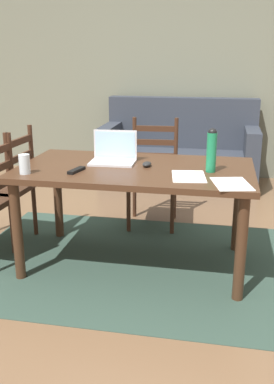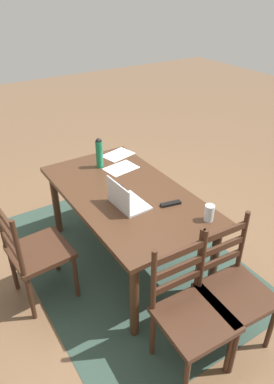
{
  "view_description": "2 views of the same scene",
  "coord_description": "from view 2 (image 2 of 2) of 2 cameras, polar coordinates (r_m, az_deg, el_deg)",
  "views": [
    {
      "loc": [
        0.58,
        -2.92,
        1.48
      ],
      "look_at": [
        0.0,
        0.04,
        0.54
      ],
      "focal_mm": 41.0,
      "sensor_mm": 36.0,
      "label": 1
    },
    {
      "loc": [
        -2.19,
        1.29,
        2.3
      ],
      "look_at": [
        0.05,
        -0.14,
        0.66
      ],
      "focal_mm": 33.06,
      "sensor_mm": 36.0,
      "label": 2
    }
  ],
  "objects": [
    {
      "name": "paper_stack_right",
      "position": [
        3.62,
        -3.07,
        6.03
      ],
      "size": [
        0.27,
        0.34,
        0.0
      ],
      "primitive_type": "cube",
      "rotation": [
        0.0,
        0.0,
        0.23
      ],
      "color": "white",
      "rests_on": "dining_table"
    },
    {
      "name": "chair_left_near",
      "position": [
        2.6,
        15.16,
        -14.95
      ],
      "size": [
        0.47,
        0.47,
        0.95
      ],
      "color": "#3D2316",
      "rests_on": "ground"
    },
    {
      "name": "ground_plane",
      "position": [
        3.43,
        -1.64,
        -10.52
      ],
      "size": [
        14.0,
        14.0,
        0.0
      ],
      "primitive_type": "plane",
      "color": "brown"
    },
    {
      "name": "chair_far_head",
      "position": [
        2.9,
        -16.16,
        -9.32
      ],
      "size": [
        0.47,
        0.47,
        0.95
      ],
      "color": "#3D2316",
      "rests_on": "ground"
    },
    {
      "name": "drinking_glass",
      "position": [
        2.67,
        11.57,
        -3.33
      ],
      "size": [
        0.07,
        0.07,
        0.13
      ],
      "primitive_type": "cylinder",
      "color": "silver",
      "rests_on": "dining_table"
    },
    {
      "name": "area_rug",
      "position": [
        3.43,
        -1.65,
        -10.48
      ],
      "size": [
        2.52,
        1.75,
        0.01
      ],
      "primitive_type": "cube",
      "color": "#2D4238",
      "rests_on": "ground"
    },
    {
      "name": "water_bottle",
      "position": [
        3.33,
        -6.1,
        6.36
      ],
      "size": [
        0.07,
        0.07,
        0.29
      ],
      "color": "#197247",
      "rests_on": "dining_table"
    },
    {
      "name": "tv_remote",
      "position": [
        2.83,
        5.46,
        -1.9
      ],
      "size": [
        0.08,
        0.18,
        0.02
      ],
      "primitive_type": "cube",
      "rotation": [
        0.0,
        0.0,
        2.93
      ],
      "color": "black",
      "rests_on": "dining_table"
    },
    {
      "name": "laptop",
      "position": [
        2.77,
        -1.97,
        -1.31
      ],
      "size": [
        0.33,
        0.23,
        0.23
      ],
      "color": "silver",
      "rests_on": "dining_table"
    },
    {
      "name": "computer_mouse",
      "position": [
        3.02,
        -3.12,
        0.77
      ],
      "size": [
        0.06,
        0.1,
        0.03
      ],
      "primitive_type": "ellipsoid",
      "rotation": [
        0.0,
        0.0,
        -0.03
      ],
      "color": "black",
      "rests_on": "dining_table"
    },
    {
      "name": "chair_left_far",
      "position": [
        2.41,
        8.72,
        -18.77
      ],
      "size": [
        0.46,
        0.46,
        0.95
      ],
      "color": "#3D2316",
      "rests_on": "ground"
    },
    {
      "name": "dining_table",
      "position": [
        3.03,
        -1.83,
        -1.4
      ],
      "size": [
        1.64,
        0.92,
        0.74
      ],
      "color": "#422819",
      "rests_on": "ground"
    },
    {
      "name": "paper_stack_left",
      "position": [
        3.36,
        -2.58,
        3.86
      ],
      "size": [
        0.25,
        0.32,
        0.0
      ],
      "primitive_type": "cube",
      "rotation": [
        0.0,
        0.0,
        0.14
      ],
      "color": "white",
      "rests_on": "dining_table"
    }
  ]
}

